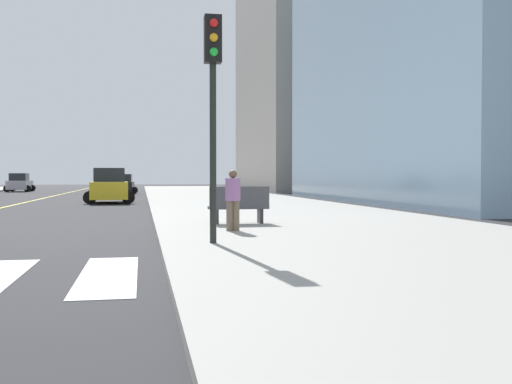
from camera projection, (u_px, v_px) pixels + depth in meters
sidewalk_kerb_east at (266, 210)px, 26.43m from camera, size 10.00×120.00×0.15m
lane_divider_paint at (46, 198)px, 43.80m from camera, size 0.16×80.00×0.01m
parking_garage_concrete at (330, 63)px, 68.53m from camera, size 18.00×24.00×28.93m
car_silver_nearest at (20, 183)px, 60.76m from camera, size 2.60×4.16×1.86m
car_black_second at (123, 185)px, 52.85m from camera, size 2.55×3.98×1.75m
car_yellow_fourth at (109, 187)px, 35.47m from camera, size 2.97×4.66×2.05m
traffic_light_near_corner at (213, 84)px, 12.76m from camera, size 0.36×0.41×4.82m
park_bench at (239, 206)px, 18.10m from camera, size 1.80×0.58×1.12m
pedestrian_waiting_east at (233, 197)px, 15.70m from camera, size 0.39×0.39×1.58m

